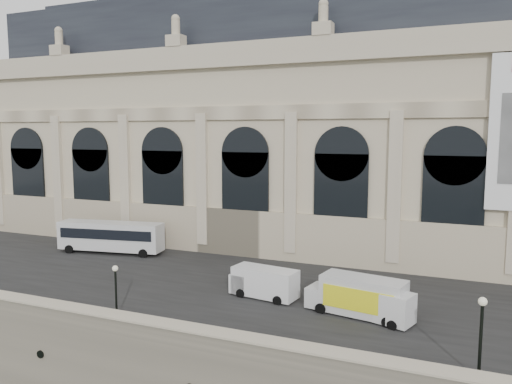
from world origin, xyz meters
TOP-DOWN VIEW (x-y plane):
  - quay at (0.00, 35.00)m, footprint 160.00×70.00m
  - street at (0.00, 14.00)m, footprint 160.00×24.00m
  - parapet at (0.00, 0.60)m, footprint 160.00×1.40m
  - museum at (-5.98, 30.86)m, footprint 69.00×18.70m
  - bus_left at (-18.11, 17.77)m, footprint 11.77×4.32m
  - van_b at (2.35, 10.66)m, footprint 5.62×2.81m
  - van_c at (11.38, 9.27)m, footprint 5.40×3.40m
  - box_truck at (10.18, 9.60)m, footprint 7.34×3.49m
  - lamp_left at (-5.10, 2.21)m, footprint 0.40×0.40m
  - lamp_right at (17.99, 2.72)m, footprint 0.46×0.46m

SIDE VIEW (x-z plane):
  - quay at x=0.00m, z-range 0.00..6.00m
  - street at x=0.00m, z-range 6.00..6.06m
  - parapet at x=0.00m, z-range 6.01..7.22m
  - van_c at x=11.38m, z-range 6.02..8.28m
  - van_b at x=2.35m, z-range 6.03..8.42m
  - box_truck at x=10.18m, z-range 6.01..8.85m
  - bus_left at x=-18.11m, z-range 6.21..9.60m
  - lamp_left at x=-5.10m, z-range 5.99..9.91m
  - lamp_right at x=17.99m, z-range 5.99..10.53m
  - museum at x=-5.98m, z-range 5.17..34.27m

